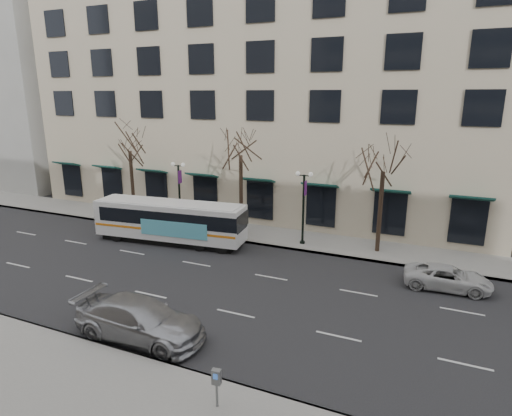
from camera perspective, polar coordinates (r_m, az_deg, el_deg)
The scene contains 13 objects.
ground at distance 25.30m, azimuth -10.70°, elevation -9.16°, with size 160.00×160.00×0.00m, color black.
sidewalk_far at distance 30.84m, azimuth 6.64°, elevation -4.36°, with size 80.00×4.00×0.15m, color gray.
building_hotel at distance 42.79m, azimuth 2.75°, elevation 17.32°, with size 40.00×20.00×24.00m, color #C7B598.
building_far_upblock at distance 65.14m, azimuth -29.76°, elevation 16.41°, with size 28.00×20.00×28.00m, color #999993.
tree_far_left at distance 36.40m, azimuth -16.58°, elevation 8.79°, with size 3.60×3.60×8.34m.
tree_far_mid at distance 30.93m, azimuth -2.07°, elevation 8.79°, with size 3.60×3.60×8.55m.
tree_far_right at distance 28.16m, azimuth 16.73°, elevation 6.57°, with size 3.60×3.60×8.06m.
lamp_post_left at distance 33.52m, azimuth -10.18°, elevation 2.18°, with size 1.22×0.45×5.21m.
lamp_post_right at distance 29.28m, azimuth 6.36°, elevation 0.46°, with size 1.22×0.45×5.21m.
city_bus at distance 30.70m, azimuth -11.30°, elevation -1.64°, with size 11.05×3.52×2.95m.
silver_car at distance 19.61m, azimuth -15.23°, elevation -14.15°, with size 2.40×5.91×1.71m, color #9B9CA2.
white_pickup at distance 25.59m, azimuth 24.19°, elevation -8.46°, with size 2.07×4.50×1.25m, color silver.
pay_station at distance 15.14m, azimuth -5.29°, elevation -21.87°, with size 0.32×0.23×1.40m.
Camera 1 is at (13.34, -18.90, 10.22)m, focal length 30.00 mm.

